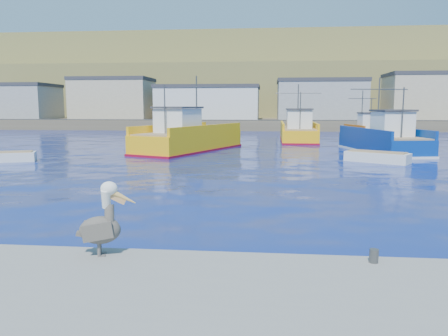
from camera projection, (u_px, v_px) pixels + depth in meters
name	position (u px, v px, depth m)	size (l,w,h in m)	color
ground	(244.00, 235.00, 13.21)	(260.00, 260.00, 0.00)	#08135E
dock_bollards	(263.00, 252.00, 9.71)	(36.20, 0.20, 0.30)	#4C4C4C
far_shore	(265.00, 88.00, 119.58)	(200.00, 81.00, 24.00)	brown
trawler_yellow_a	(188.00, 138.00, 38.48)	(8.62, 13.29, 6.69)	#FFB20F
trawler_yellow_b	(298.00, 132.00, 49.39)	(5.26, 11.13, 6.49)	#FFB20F
trawler_blue	(384.00, 141.00, 37.16)	(5.86, 11.30, 6.45)	navy
boat_orange	(364.00, 130.00, 55.07)	(3.87, 7.37, 5.91)	#D75C0B
skiff_left	(5.00, 158.00, 30.89)	(4.29, 2.81, 0.88)	silver
skiff_mid	(377.00, 158.00, 30.63)	(4.43, 3.56, 0.93)	silver
pelican	(102.00, 224.00, 9.91)	(1.37, 0.77, 1.70)	#595451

